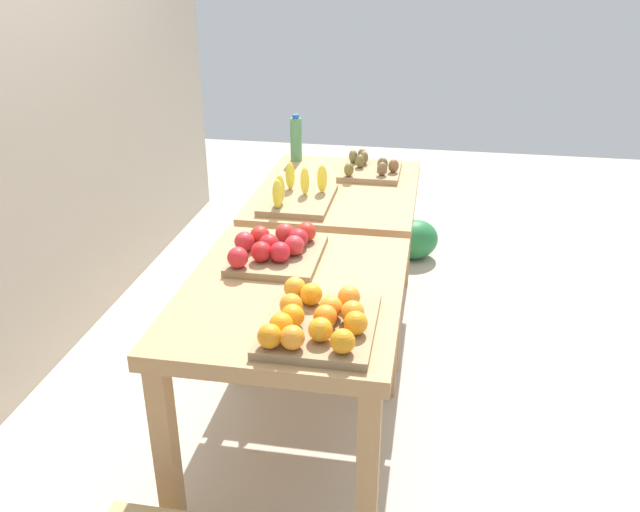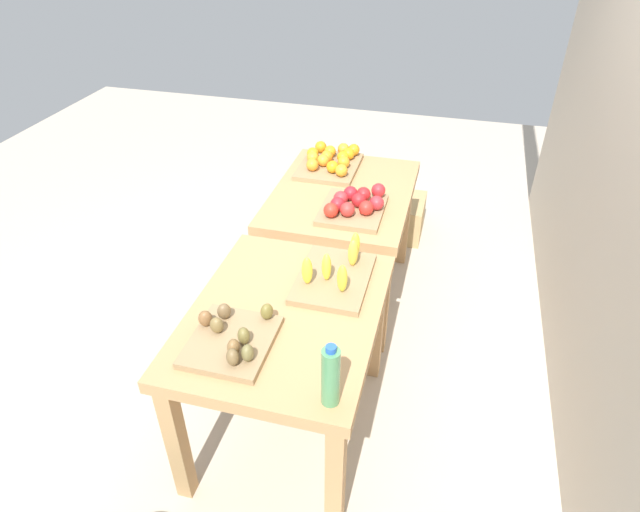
{
  "view_description": "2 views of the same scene",
  "coord_description": "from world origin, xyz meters",
  "px_view_note": "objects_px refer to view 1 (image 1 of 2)",
  "views": [
    {
      "loc": [
        -2.66,
        -0.47,
        1.89
      ],
      "look_at": [
        0.07,
        0.01,
        0.6
      ],
      "focal_mm": 37.51,
      "sensor_mm": 36.0,
      "label": 1
    },
    {
      "loc": [
        2.22,
        0.6,
        2.27
      ],
      "look_at": [
        -0.1,
        -0.02,
        0.6
      ],
      "focal_mm": 30.36,
      "sensor_mm": 36.0,
      "label": 2
    }
  ],
  "objects_px": {
    "water_bottle": "(296,139)",
    "watermelon_pile": "(395,233)",
    "apple_bin": "(276,248)",
    "display_table_right": "(338,208)",
    "banana_crate": "(298,195)",
    "kiwi_bin": "(370,168)",
    "display_table_left": "(292,314)",
    "orange_bin": "(317,320)"
  },
  "relations": [
    {
      "from": "apple_bin",
      "to": "kiwi_bin",
      "type": "xyz_separation_m",
      "value": [
        1.14,
        -0.25,
        -0.01
      ]
    },
    {
      "from": "apple_bin",
      "to": "display_table_left",
      "type": "bearing_deg",
      "value": -153.58
    },
    {
      "from": "display_table_left",
      "to": "apple_bin",
      "type": "bearing_deg",
      "value": 26.42
    },
    {
      "from": "display_table_right",
      "to": "kiwi_bin",
      "type": "height_order",
      "value": "kiwi_bin"
    },
    {
      "from": "display_table_right",
      "to": "kiwi_bin",
      "type": "relative_size",
      "value": 2.82
    },
    {
      "from": "display_table_right",
      "to": "apple_bin",
      "type": "distance_m",
      "value": 0.91
    },
    {
      "from": "orange_bin",
      "to": "water_bottle",
      "type": "distance_m",
      "value": 1.88
    },
    {
      "from": "display_table_left",
      "to": "kiwi_bin",
      "type": "relative_size",
      "value": 2.82
    },
    {
      "from": "banana_crate",
      "to": "display_table_left",
      "type": "bearing_deg",
      "value": -169.71
    },
    {
      "from": "kiwi_bin",
      "to": "display_table_right",
      "type": "bearing_deg",
      "value": 151.0
    },
    {
      "from": "banana_crate",
      "to": "kiwi_bin",
      "type": "height_order",
      "value": "banana_crate"
    },
    {
      "from": "display_table_left",
      "to": "watermelon_pile",
      "type": "xyz_separation_m",
      "value": [
        2.06,
        -0.25,
        -0.52
      ]
    },
    {
      "from": "display_table_right",
      "to": "apple_bin",
      "type": "xyz_separation_m",
      "value": [
        -0.89,
        0.11,
        0.16
      ]
    },
    {
      "from": "display_table_left",
      "to": "watermelon_pile",
      "type": "bearing_deg",
      "value": -7.0
    },
    {
      "from": "kiwi_bin",
      "to": "water_bottle",
      "type": "xyz_separation_m",
      "value": [
        0.18,
        0.44,
        0.09
      ]
    },
    {
      "from": "display_table_left",
      "to": "orange_bin",
      "type": "distance_m",
      "value": 0.35
    },
    {
      "from": "orange_bin",
      "to": "kiwi_bin",
      "type": "height_order",
      "value": "orange_bin"
    },
    {
      "from": "display_table_right",
      "to": "apple_bin",
      "type": "height_order",
      "value": "apple_bin"
    },
    {
      "from": "kiwi_bin",
      "to": "watermelon_pile",
      "type": "relative_size",
      "value": 0.55
    },
    {
      "from": "display_table_right",
      "to": "kiwi_bin",
      "type": "bearing_deg",
      "value": -29.0
    },
    {
      "from": "water_bottle",
      "to": "watermelon_pile",
      "type": "relative_size",
      "value": 0.4
    },
    {
      "from": "banana_crate",
      "to": "watermelon_pile",
      "type": "xyz_separation_m",
      "value": [
        1.19,
        -0.41,
        -0.67
      ]
    },
    {
      "from": "orange_bin",
      "to": "watermelon_pile",
      "type": "distance_m",
      "value": 2.44
    },
    {
      "from": "display_table_left",
      "to": "water_bottle",
      "type": "bearing_deg",
      "value": 11.2
    },
    {
      "from": "banana_crate",
      "to": "watermelon_pile",
      "type": "distance_m",
      "value": 1.43
    },
    {
      "from": "display_table_left",
      "to": "orange_bin",
      "type": "xyz_separation_m",
      "value": [
        -0.28,
        -0.14,
        0.16
      ]
    },
    {
      "from": "banana_crate",
      "to": "watermelon_pile",
      "type": "bearing_deg",
      "value": -18.92
    },
    {
      "from": "apple_bin",
      "to": "banana_crate",
      "type": "xyz_separation_m",
      "value": [
        0.63,
        0.04,
        -0.01
      ]
    },
    {
      "from": "display_table_right",
      "to": "water_bottle",
      "type": "bearing_deg",
      "value": 35.9
    },
    {
      "from": "display_table_right",
      "to": "apple_bin",
      "type": "relative_size",
      "value": 2.54
    },
    {
      "from": "orange_bin",
      "to": "kiwi_bin",
      "type": "xyz_separation_m",
      "value": [
        1.65,
        0.01,
        -0.01
      ]
    },
    {
      "from": "apple_bin",
      "to": "water_bottle",
      "type": "height_order",
      "value": "water_bottle"
    },
    {
      "from": "display_table_left",
      "to": "apple_bin",
      "type": "distance_m",
      "value": 0.3
    },
    {
      "from": "water_bottle",
      "to": "watermelon_pile",
      "type": "height_order",
      "value": "water_bottle"
    },
    {
      "from": "display_table_left",
      "to": "banana_crate",
      "type": "bearing_deg",
      "value": 10.29
    },
    {
      "from": "display_table_left",
      "to": "display_table_right",
      "type": "bearing_deg",
      "value": 0.0
    },
    {
      "from": "banana_crate",
      "to": "water_bottle",
      "type": "relative_size",
      "value": 1.65
    },
    {
      "from": "banana_crate",
      "to": "apple_bin",
      "type": "bearing_deg",
      "value": -176.12
    },
    {
      "from": "water_bottle",
      "to": "watermelon_pile",
      "type": "bearing_deg",
      "value": -47.3
    },
    {
      "from": "orange_bin",
      "to": "water_bottle",
      "type": "height_order",
      "value": "water_bottle"
    },
    {
      "from": "display_table_left",
      "to": "display_table_right",
      "type": "relative_size",
      "value": 1.0
    },
    {
      "from": "display_table_right",
      "to": "watermelon_pile",
      "type": "relative_size",
      "value": 1.56
    }
  ]
}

